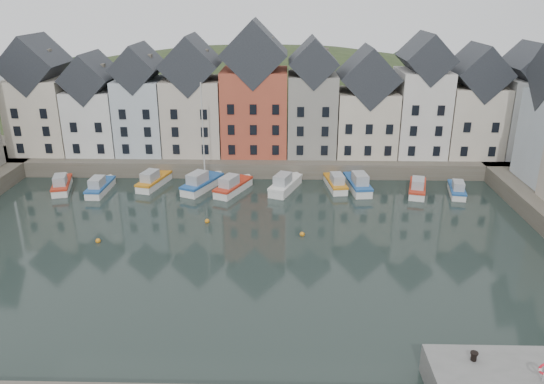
{
  "coord_description": "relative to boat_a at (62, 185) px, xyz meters",
  "views": [
    {
      "loc": [
        4.16,
        -43.23,
        22.94
      ],
      "look_at": [
        2.94,
        6.0,
        4.28
      ],
      "focal_mm": 35.0,
      "sensor_mm": 36.0,
      "label": 1
    }
  ],
  "objects": [
    {
      "name": "ground",
      "position": [
        23.23,
        -17.3,
        -0.7
      ],
      "size": [
        260.0,
        260.0,
        0.0
      ],
      "primitive_type": "plane",
      "color": "black",
      "rests_on": "ground"
    },
    {
      "name": "far_quay",
      "position": [
        23.23,
        12.7,
        0.3
      ],
      "size": [
        90.0,
        16.0,
        2.0
      ],
      "primitive_type": "cube",
      "color": "#534E40",
      "rests_on": "ground"
    },
    {
      "name": "hillside",
      "position": [
        23.25,
        38.7,
        -18.66
      ],
      "size": [
        153.6,
        70.4,
        64.0
      ],
      "color": "#233018",
      "rests_on": "ground"
    },
    {
      "name": "far_terrace",
      "position": [
        26.44,
        10.7,
        8.18
      ],
      "size": [
        72.37,
        8.16,
        17.78
      ],
      "color": "beige",
      "rests_on": "far_quay"
    },
    {
      "name": "mooring_buoys",
      "position": [
        19.23,
        -11.97,
        -0.55
      ],
      "size": [
        20.5,
        5.5,
        0.5
      ],
      "color": "orange",
      "rests_on": "ground"
    },
    {
      "name": "boat_a",
      "position": [
        0.0,
        0.0,
        0.0
      ],
      "size": [
        3.44,
        6.4,
        2.35
      ],
      "rotation": [
        0.0,
        0.0,
        0.27
      ],
      "color": "silver",
      "rests_on": "ground"
    },
    {
      "name": "boat_b",
      "position": [
        4.94,
        -0.65,
        -0.0
      ],
      "size": [
        2.02,
        6.12,
        2.33
      ],
      "rotation": [
        0.0,
        0.0,
        -0.02
      ],
      "color": "silver",
      "rests_on": "ground"
    },
    {
      "name": "boat_c",
      "position": [
        10.96,
        1.6,
        0.03
      ],
      "size": [
        3.5,
        6.66,
        2.45
      ],
      "rotation": [
        0.0,
        0.0,
        -0.25
      ],
      "color": "silver",
      "rests_on": "ground"
    },
    {
      "name": "boat_d",
      "position": [
        17.16,
        0.62,
        0.16
      ],
      "size": [
        4.79,
        7.23,
        13.28
      ],
      "rotation": [
        0.0,
        0.0,
        -0.42
      ],
      "color": "silver",
      "rests_on": "ground"
    },
    {
      "name": "boat_e",
      "position": [
        21.08,
        -0.21,
        0.05
      ],
      "size": [
        4.53,
        6.79,
        2.51
      ],
      "rotation": [
        0.0,
        0.0,
        -0.42
      ],
      "color": "silver",
      "rests_on": "ground"
    },
    {
      "name": "boat_f",
      "position": [
        27.46,
        0.51,
        0.07
      ],
      "size": [
        4.34,
        7.07,
        2.6
      ],
      "rotation": [
        0.0,
        0.0,
        -0.36
      ],
      "color": "silver",
      "rests_on": "ground"
    },
    {
      "name": "boat_g",
      "position": [
        33.77,
        1.46,
        -0.01
      ],
      "size": [
        2.68,
        6.19,
        2.3
      ],
      "rotation": [
        0.0,
        0.0,
        0.14
      ],
      "color": "silver",
      "rests_on": "ground"
    },
    {
      "name": "boat_h",
      "position": [
        36.45,
        0.96,
        0.08
      ],
      "size": [
        2.94,
        7.04,
        2.62
      ],
      "rotation": [
        0.0,
        0.0,
        0.12
      ],
      "color": "silver",
      "rests_on": "ground"
    },
    {
      "name": "boat_i",
      "position": [
        43.51,
        -0.05,
        -0.0
      ],
      "size": [
        3.35,
        6.36,
        2.33
      ],
      "rotation": [
        0.0,
        0.0,
        -0.25
      ],
      "color": "silver",
      "rests_on": "ground"
    },
    {
      "name": "boat_j",
      "position": [
        48.18,
        -0.31,
        -0.09
      ],
      "size": [
        2.59,
        5.58,
        2.06
      ],
      "rotation": [
        0.0,
        0.0,
        -0.18
      ],
      "color": "silver",
      "rests_on": "ground"
    },
    {
      "name": "mooring_bollard",
      "position": [
        38.97,
        -33.8,
        1.61
      ],
      "size": [
        0.48,
        0.48,
        0.56
      ],
      "color": "black",
      "rests_on": "near_quay"
    }
  ]
}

